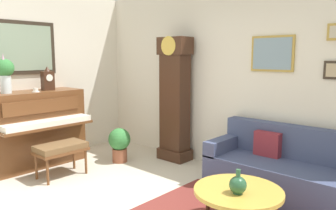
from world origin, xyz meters
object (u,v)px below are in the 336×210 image
(coffee_table, at_px, (238,192))
(grandfather_clock, at_px, (175,102))
(green_jug, at_px, (238,185))
(potted_plant, at_px, (119,143))
(piano_bench, at_px, (61,149))
(piano, at_px, (36,128))
(mantel_clock, at_px, (48,79))
(teacup, at_px, (36,90))
(couch, at_px, (286,170))
(flower_vase, at_px, (5,72))

(coffee_table, bearing_deg, grandfather_clock, 146.65)
(grandfather_clock, distance_m, green_jug, 2.47)
(potted_plant, bearing_deg, piano_bench, -95.82)
(green_jug, xyz_separation_m, potted_plant, (-2.57, 0.67, -0.18))
(piano, height_order, potted_plant, piano)
(piano_bench, height_order, green_jug, green_jug)
(mantel_clock, bearing_deg, piano, -90.42)
(coffee_table, height_order, green_jug, green_jug)
(teacup, distance_m, potted_plant, 1.52)
(coffee_table, distance_m, teacup, 3.38)
(couch, relative_size, teacup, 16.38)
(teacup, height_order, potted_plant, teacup)
(piano, height_order, green_jug, piano)
(mantel_clock, xyz_separation_m, teacup, (0.13, -0.27, -0.15))
(grandfather_clock, distance_m, teacup, 2.17)
(piano, distance_m, potted_plant, 1.33)
(green_jug, bearing_deg, piano_bench, -173.13)
(piano_bench, xyz_separation_m, grandfather_clock, (0.68, 1.70, 0.56))
(flower_vase, bearing_deg, couch, 29.65)
(potted_plant, bearing_deg, green_jug, -14.52)
(piano, distance_m, coffee_table, 3.41)
(grandfather_clock, bearing_deg, coffee_table, -33.35)
(couch, distance_m, flower_vase, 4.09)
(teacup, bearing_deg, couch, 25.51)
(piano, height_order, couch, piano)
(piano, distance_m, green_jug, 3.45)
(piano_bench, bearing_deg, mantel_clock, 161.49)
(grandfather_clock, bearing_deg, couch, -4.59)
(coffee_table, relative_size, flower_vase, 1.52)
(flower_vase, xyz_separation_m, potted_plant, (0.86, 1.38, -1.17))
(green_jug, distance_m, potted_plant, 2.66)
(couch, bearing_deg, teacup, -154.49)
(piano, relative_size, flower_vase, 2.48)
(grandfather_clock, height_order, couch, grandfather_clock)
(coffee_table, relative_size, potted_plant, 1.57)
(mantel_clock, height_order, flower_vase, flower_vase)
(piano_bench, relative_size, grandfather_clock, 0.34)
(couch, xyz_separation_m, green_jug, (0.03, -1.22, 0.19))
(piano_bench, distance_m, mantel_clock, 1.24)
(green_jug, bearing_deg, piano, -174.77)
(coffee_table, distance_m, green_jug, 0.16)
(piano, bearing_deg, coffee_table, 6.85)
(piano_bench, distance_m, teacup, 1.01)
(flower_vase, height_order, teacup, flower_vase)
(piano, bearing_deg, green_jug, 5.23)
(grandfather_clock, distance_m, mantel_clock, 2.07)
(teacup, distance_m, green_jug, 3.39)
(teacup, bearing_deg, potted_plant, 54.37)
(piano, height_order, grandfather_clock, grandfather_clock)
(coffee_table, distance_m, flower_vase, 3.65)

